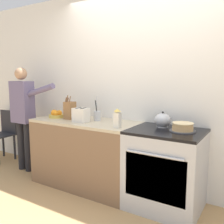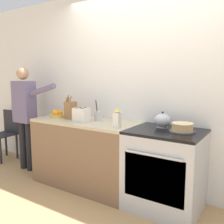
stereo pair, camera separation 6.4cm
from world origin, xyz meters
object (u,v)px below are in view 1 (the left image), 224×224
(stove_range, at_px, (165,169))
(milk_carton, at_px, (117,119))
(toaster, at_px, (81,115))
(knife_block, at_px, (70,110))
(fruit_bowl, at_px, (56,114))
(person_baker, at_px, (23,110))
(dining_chair, at_px, (4,132))
(tea_kettle, at_px, (163,120))
(utensil_crock, at_px, (97,115))
(layer_cake, at_px, (183,127))

(stove_range, distance_m, milk_carton, 0.77)
(toaster, bearing_deg, milk_carton, -6.57)
(knife_block, height_order, fruit_bowl, knife_block)
(milk_carton, bearing_deg, person_baker, 176.46)
(fruit_bowl, distance_m, toaster, 0.52)
(dining_chair, bearing_deg, person_baker, -44.49)
(tea_kettle, height_order, utensil_crock, utensil_crock)
(toaster, xyz_separation_m, milk_carton, (0.58, -0.07, 0.01))
(layer_cake, xyz_separation_m, fruit_bowl, (-1.77, -0.07, 0.00))
(utensil_crock, bearing_deg, knife_block, -165.93)
(knife_block, xyz_separation_m, person_baker, (-0.89, -0.05, -0.06))
(toaster, height_order, person_baker, person_baker)
(utensil_crock, relative_size, dining_chair, 0.38)
(fruit_bowl, bearing_deg, dining_chair, 175.01)
(milk_carton, height_order, dining_chair, milk_carton)
(stove_range, xyz_separation_m, knife_block, (-1.35, -0.02, 0.56))
(knife_block, height_order, dining_chair, knife_block)
(utensil_crock, bearing_deg, tea_kettle, 3.78)
(utensil_crock, xyz_separation_m, dining_chair, (-2.01, 0.01, -0.46))
(stove_range, bearing_deg, fruit_bowl, -178.84)
(person_baker, relative_size, dining_chair, 1.85)
(tea_kettle, height_order, toaster, same)
(person_baker, height_order, dining_chair, person_baker)
(layer_cake, distance_m, fruit_bowl, 1.77)
(person_baker, bearing_deg, toaster, -3.91)
(layer_cake, distance_m, toaster, 1.26)
(stove_range, distance_m, knife_block, 1.47)
(dining_chair, bearing_deg, knife_block, -35.93)
(knife_block, bearing_deg, layer_cake, 2.11)
(stove_range, bearing_deg, milk_carton, -160.56)
(person_baker, bearing_deg, stove_range, -0.00)
(layer_cake, distance_m, utensil_crock, 1.14)
(knife_block, xyz_separation_m, fruit_bowl, (-0.25, -0.01, -0.07))
(stove_range, height_order, fruit_bowl, fruit_bowl)
(tea_kettle, height_order, dining_chair, tea_kettle)
(toaster, bearing_deg, layer_cake, 6.82)
(layer_cake, height_order, utensil_crock, utensil_crock)
(tea_kettle, distance_m, fruit_bowl, 1.52)
(utensil_crock, bearing_deg, layer_cake, -2.04)
(knife_block, xyz_separation_m, milk_carton, (0.84, -0.16, -0.02))
(stove_range, bearing_deg, layer_cake, 12.11)
(layer_cake, height_order, fruit_bowl, fruit_bowl)
(utensil_crock, distance_m, toaster, 0.23)
(stove_range, relative_size, person_baker, 0.56)
(stove_range, bearing_deg, utensil_crock, 175.54)
(utensil_crock, bearing_deg, person_baker, -173.32)
(layer_cake, relative_size, person_baker, 0.17)
(tea_kettle, bearing_deg, fruit_bowl, -173.72)
(layer_cake, xyz_separation_m, dining_chair, (-3.15, 0.05, -0.44))
(knife_block, distance_m, person_baker, 0.89)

